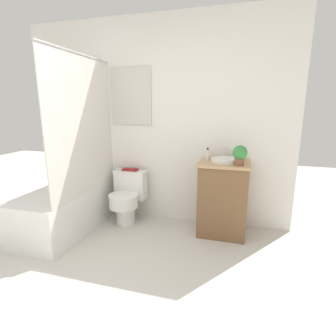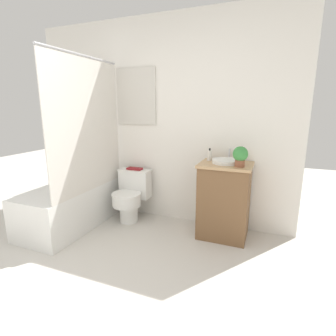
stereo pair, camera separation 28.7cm
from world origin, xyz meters
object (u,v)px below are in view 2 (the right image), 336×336
Objects in this scene: soap_bottle at (209,155)px; potted_plant at (240,155)px; toilet at (131,195)px; sink at (226,161)px; book_on_tank at (135,169)px.

potted_plant is at bearing -28.56° from soap_bottle.
potted_plant is at bearing -4.29° from toilet.
soap_bottle is at bearing 5.53° from toilet.
sink is at bearing -17.91° from soap_bottle.
soap_bottle is at bearing 151.44° from potted_plant.
toilet is 3.27× the size of book_on_tank.
book_on_tank is (-1.35, 0.22, -0.31)m from potted_plant.
sink is at bearing 1.42° from toilet.
sink is 0.23m from potted_plant.
potted_plant reaches higher than sink.
book_on_tank is at bearing 90.00° from toilet.
potted_plant is at bearing -39.77° from sink.
soap_bottle is (0.99, 0.10, 0.57)m from toilet.
book_on_tank is (0.00, 0.12, 0.32)m from toilet.
sink is at bearing -4.27° from book_on_tank.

